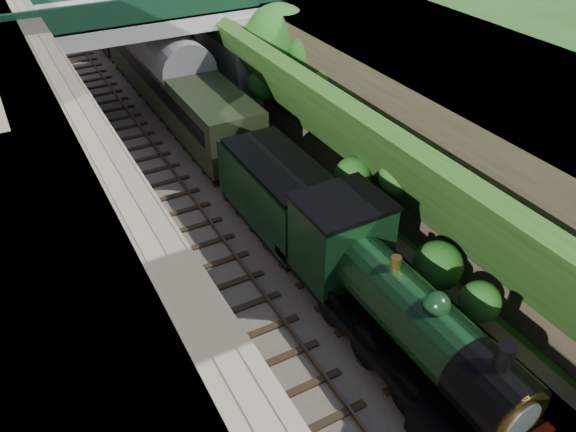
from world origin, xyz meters
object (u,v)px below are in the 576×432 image
at_px(tree, 280,41).
at_px(tender, 279,197).
at_px(locomotive, 393,306).
at_px(road_bridge, 161,43).

xyz_separation_m(tree, tender, (-4.71, -8.80, -3.03)).
relative_size(locomotive, tender, 1.70).
relative_size(road_bridge, tender, 2.67).
bearing_deg(locomotive, tree, 73.74).
bearing_deg(tender, locomotive, -90.00).
height_order(road_bridge, locomotive, road_bridge).
xyz_separation_m(road_bridge, tree, (4.97, -4.36, 0.57)).
height_order(locomotive, tender, locomotive).
bearing_deg(tender, road_bridge, 91.11).
bearing_deg(locomotive, tender, 90.00).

